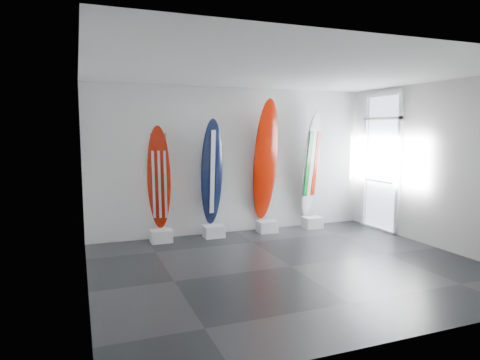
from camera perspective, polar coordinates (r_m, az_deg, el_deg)
name	(u,v)px	position (r m, az deg, el deg)	size (l,w,h in m)	color
floor	(290,266)	(6.83, 6.82, -11.48)	(6.00, 6.00, 0.00)	black
ceiling	(293,72)	(6.55, 7.19, 14.30)	(6.00, 6.00, 0.00)	white
wall_back	(235,161)	(8.80, -0.67, 2.61)	(6.00, 6.00, 0.00)	silver
wall_front	(412,194)	(4.49, 22.14, -1.82)	(6.00, 6.00, 0.00)	silver
wall_left	(84,180)	(5.77, -20.35, 0.04)	(5.00, 5.00, 0.00)	silver
wall_right	(441,166)	(8.36, 25.48, 1.75)	(5.00, 5.00, 0.00)	silver
display_block_usa	(161,236)	(8.29, -10.58, -7.44)	(0.40, 0.30, 0.24)	white
surfboard_usa	(159,178)	(8.19, -10.87, 0.29)	(0.45, 0.08, 1.98)	#991302
display_block_navy	(214,231)	(8.53, -3.55, -6.92)	(0.40, 0.30, 0.24)	white
surfboard_navy	(212,172)	(8.43, -3.81, 1.06)	(0.48, 0.08, 2.13)	black
display_block_swiss	(267,227)	(8.94, 3.67, -6.29)	(0.40, 0.30, 0.24)	white
surfboard_swiss	(266,160)	(8.83, 3.47, 2.66)	(0.58, 0.08, 2.56)	#991302
display_block_italy	(312,223)	(9.44, 9.73, -5.67)	(0.40, 0.30, 0.24)	white
surfboard_italy	(311,164)	(9.34, 9.57, 2.13)	(0.53, 0.08, 2.33)	silver
wall_outlet	(115,224)	(8.42, -16.51, -5.76)	(0.09, 0.02, 0.13)	silver
glass_door	(381,164)	(9.48, 18.54, 2.10)	(0.12, 1.16, 2.85)	white
balcony	(428,203)	(10.48, 23.97, -2.82)	(2.80, 2.20, 1.20)	slate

